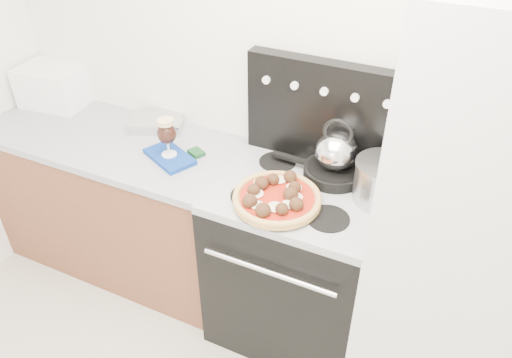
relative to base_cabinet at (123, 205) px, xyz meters
The scene contains 16 objects.
room_shell 1.59m from the base_cabinet, 41.46° to the right, with size 3.52×3.01×2.52m.
base_cabinet is the anchor object (origin of this frame).
countertop 0.45m from the base_cabinet, ahead, with size 1.48×0.63×0.04m, color #A5A5B1.
stove_body 1.11m from the base_cabinet, ahead, with size 0.76×0.65×0.88m, color black.
cooktop 1.20m from the base_cabinet, ahead, with size 0.76×0.65×0.04m, color #ADADB2.
backguard 1.35m from the base_cabinet, 12.75° to the left, with size 0.76×0.08×0.50m, color black.
fridge 1.88m from the base_cabinet, ahead, with size 0.64×0.68×1.90m, color silver.
toaster_oven 0.80m from the base_cabinet, 161.22° to the left, with size 0.36×0.27×0.23m, color white.
foil_sheet 0.56m from the base_cabinet, 47.52° to the left, with size 0.28×0.21×0.06m, color silver.
oven_mitt 0.64m from the base_cabinet, ahead, with size 0.27×0.15×0.02m, color navy.
beer_glass 0.73m from the base_cabinet, ahead, with size 0.09×0.09×0.20m, color black, non-canonical shape.
pizza_pan 1.17m from the base_cabinet, ahead, with size 0.36×0.36×0.01m, color black.
pizza 1.19m from the base_cabinet, ahead, with size 0.38×0.38×0.05m, color #C08C43, non-canonical shape.
skillet 1.32m from the base_cabinet, ahead, with size 0.28×0.28×0.05m, color black.
tea_kettle 1.38m from the base_cabinet, ahead, with size 0.19×0.19×0.21m, color white, non-canonical shape.
stock_pot 1.56m from the base_cabinet, ahead, with size 0.24×0.24×0.18m, color #B3B3B5.
Camera 1 is at (0.67, -0.54, 2.27)m, focal length 35.00 mm.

